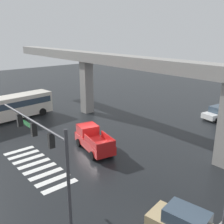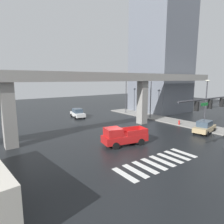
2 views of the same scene
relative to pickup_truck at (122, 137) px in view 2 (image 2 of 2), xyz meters
The scene contains 12 objects.
ground_plane 1.06m from the pickup_truck, 159.27° to the left, with size 120.00×120.00×0.00m, color black.
crosswalk_stripes 5.59m from the pickup_truck, 93.86° to the right, with size 8.25×2.80×0.01m.
elevated_overpass 8.92m from the pickup_truck, 93.25° to the left, with size 55.97×2.15×8.23m.
sidewalk_east 15.09m from the pickup_truck, ahead, with size 4.00×36.00×0.15m, color gray.
pickup_truck is the anchor object (origin of this frame).
sedan_white 17.76m from the pickup_truck, 80.00° to the left, with size 2.42×4.51×1.72m.
sedan_tan 12.56m from the pickup_truck, 12.81° to the right, with size 4.54×2.52×1.72m.
traffic_signal_mast 9.79m from the pickup_truck, 53.85° to the right, with size 8.69×0.32×6.20m.
street_lamp_near_corner 14.29m from the pickup_truck, ahead, with size 0.44×0.70×7.24m.
street_lamp_mid_block 16.57m from the pickup_truck, 32.10° to the left, with size 0.44×0.70×7.24m.
street_lamp_far_north 21.13m from the pickup_truck, 48.83° to the left, with size 0.44×0.70×7.24m.
fire_hydrant 13.47m from the pickup_truck, ahead, with size 0.24×0.24×0.85m.
Camera 2 is at (-12.95, -16.43, 7.35)m, focal length 31.22 mm.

